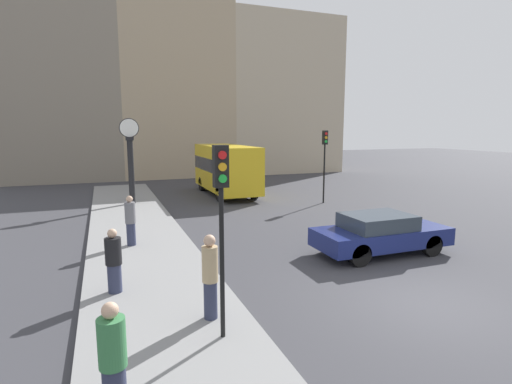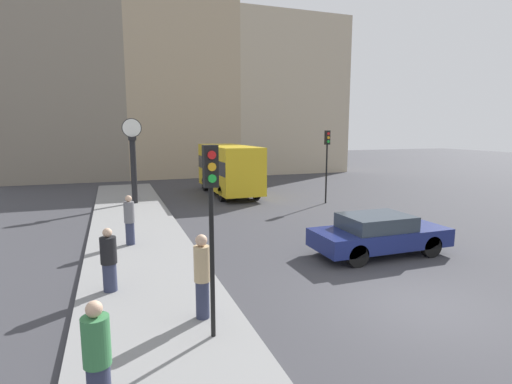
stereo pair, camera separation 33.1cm
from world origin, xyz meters
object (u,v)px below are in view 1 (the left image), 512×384
(sedan_car, at_px, (380,233))
(pedestrian_grey_jacket, at_px, (130,221))
(pedestrian_black_jacket, at_px, (114,261))
(traffic_light_near, at_px, (221,202))
(pedestrian_tan_coat, at_px, (210,276))
(traffic_light_far, at_px, (325,152))
(street_clock, at_px, (131,161))
(pedestrian_green_hoodie, at_px, (113,361))
(bus_distant, at_px, (226,167))

(sedan_car, xyz_separation_m, pedestrian_grey_jacket, (-7.61, 3.48, 0.30))
(pedestrian_grey_jacket, bearing_deg, pedestrian_black_jacket, -99.25)
(sedan_car, height_order, traffic_light_near, traffic_light_near)
(pedestrian_black_jacket, bearing_deg, sedan_car, 3.67)
(traffic_light_near, height_order, pedestrian_tan_coat, traffic_light_near)
(pedestrian_black_jacket, bearing_deg, pedestrian_tan_coat, -49.69)
(pedestrian_tan_coat, bearing_deg, traffic_light_far, 50.37)
(sedan_car, xyz_separation_m, traffic_light_near, (-6.40, -3.52, 2.07))
(traffic_light_near, bearing_deg, pedestrian_tan_coat, 91.78)
(street_clock, bearing_deg, pedestrian_grey_jacket, -94.26)
(traffic_light_near, xyz_separation_m, pedestrian_green_hoodie, (-1.99, -1.53, -1.80))
(traffic_light_near, bearing_deg, pedestrian_green_hoodie, -142.51)
(pedestrian_green_hoodie, bearing_deg, pedestrian_black_jacket, 88.33)
(pedestrian_black_jacket, bearing_deg, street_clock, 84.08)
(street_clock, bearing_deg, traffic_light_far, -16.18)
(bus_distant, height_order, street_clock, street_clock)
(traffic_light_far, distance_m, pedestrian_black_jacket, 14.68)
(traffic_light_far, distance_m, pedestrian_grey_jacket, 11.96)
(traffic_light_far, distance_m, pedestrian_tan_coat, 14.89)
(traffic_light_near, height_order, pedestrian_black_jacket, traffic_light_near)
(traffic_light_far, xyz_separation_m, pedestrian_tan_coat, (-9.43, -11.38, -1.79))
(traffic_light_near, height_order, pedestrian_green_hoodie, traffic_light_near)
(sedan_car, bearing_deg, traffic_light_near, -151.22)
(pedestrian_green_hoodie, relative_size, pedestrian_black_jacket, 1.05)
(sedan_car, distance_m, street_clock, 13.65)
(bus_distant, bearing_deg, sedan_car, -84.69)
(traffic_light_far, relative_size, pedestrian_tan_coat, 2.21)
(traffic_light_far, bearing_deg, bus_distant, 132.27)
(pedestrian_green_hoodie, bearing_deg, bus_distant, 68.74)
(sedan_car, distance_m, pedestrian_tan_coat, 6.98)
(street_clock, height_order, pedestrian_tan_coat, street_clock)
(street_clock, xyz_separation_m, pedestrian_tan_coat, (0.58, -14.29, -1.35))
(traffic_light_near, distance_m, traffic_light_far, 15.41)
(traffic_light_near, relative_size, pedestrian_tan_coat, 2.02)
(bus_distant, xyz_separation_m, street_clock, (-5.77, -1.76, 0.68))
(traffic_light_far, distance_m, pedestrian_green_hoodie, 17.95)
(traffic_light_near, distance_m, pedestrian_grey_jacket, 7.32)
(bus_distant, bearing_deg, traffic_light_far, -47.73)
(sedan_car, height_order, traffic_light_far, traffic_light_far)
(traffic_light_far, relative_size, pedestrian_grey_jacket, 2.33)
(street_clock, relative_size, pedestrian_green_hoodie, 2.70)
(pedestrian_green_hoodie, bearing_deg, pedestrian_grey_jacket, 84.74)
(sedan_car, height_order, pedestrian_black_jacket, pedestrian_black_jacket)
(traffic_light_near, height_order, traffic_light_far, traffic_light_far)
(bus_distant, bearing_deg, pedestrian_grey_jacket, -122.85)
(pedestrian_tan_coat, bearing_deg, pedestrian_grey_jacket, 100.84)
(street_clock, xyz_separation_m, pedestrian_green_hoodie, (-1.39, -16.64, -1.45))
(traffic_light_near, height_order, pedestrian_grey_jacket, traffic_light_near)
(pedestrian_black_jacket, bearing_deg, pedestrian_grey_jacket, 80.75)
(pedestrian_tan_coat, distance_m, pedestrian_black_jacket, 2.84)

